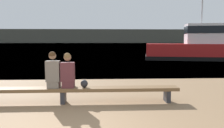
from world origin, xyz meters
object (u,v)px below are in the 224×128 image
at_px(bench_main, 63,90).
at_px(person_right, 68,72).
at_px(person_left, 53,72).
at_px(tugboat_red, 200,48).
at_px(shopping_bag, 84,84).

bearing_deg(bench_main, person_right, 0.84).
bearing_deg(person_left, tugboat_red, 52.55).
bearing_deg(tugboat_red, bench_main, 155.17).
bearing_deg(person_left, bench_main, -0.35).
relative_size(bench_main, person_left, 6.38).
height_order(person_right, tugboat_red, tugboat_red).
height_order(person_left, person_right, person_left).
height_order(person_left, shopping_bag, person_left).
height_order(bench_main, person_right, person_right).
bearing_deg(tugboat_red, person_right, 155.55).
bearing_deg(tugboat_red, shopping_bag, 156.79).
relative_size(person_left, person_right, 1.04).
bearing_deg(person_left, shopping_bag, 0.61).
distance_m(shopping_bag, tugboat_red, 16.86).
bearing_deg(person_right, bench_main, -179.16).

